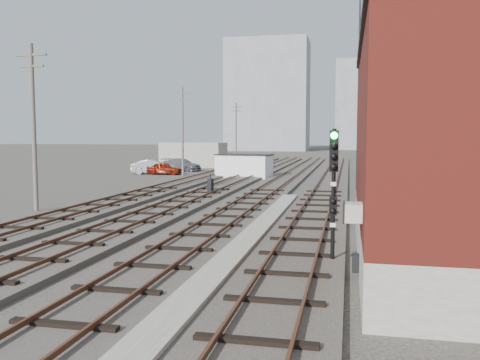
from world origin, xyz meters
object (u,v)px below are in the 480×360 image
(site_trailer, at_px, (244,166))
(car_silver, at_px, (154,167))
(signal_mast, at_px, (333,184))
(switch_stand, at_px, (210,186))
(car_red, at_px, (165,169))
(car_grey, at_px, (182,165))

(site_trailer, xyz_separation_m, car_silver, (-10.38, 2.41, -0.40))
(signal_mast, distance_m, site_trailer, 33.92)
(switch_stand, distance_m, car_red, 19.77)
(signal_mast, relative_size, car_grey, 0.87)
(site_trailer, distance_m, car_silver, 10.67)
(site_trailer, relative_size, car_grey, 1.18)
(signal_mast, distance_m, switch_stand, 19.51)
(car_red, relative_size, car_grey, 0.76)
(switch_stand, xyz_separation_m, car_red, (-9.78, 17.18, -0.01))
(site_trailer, height_order, car_silver, site_trailer)
(signal_mast, xyz_separation_m, car_red, (-18.58, 34.49, -1.94))
(car_red, distance_m, car_grey, 5.85)
(site_trailer, xyz_separation_m, car_red, (-8.97, 1.99, -0.52))
(car_red, height_order, car_grey, car_grey)
(signal_mast, bearing_deg, car_red, 118.31)
(signal_mast, relative_size, car_red, 1.15)
(car_red, xyz_separation_m, car_silver, (-1.41, 0.42, 0.13))
(switch_stand, height_order, car_grey, switch_stand)
(car_silver, relative_size, car_grey, 0.94)
(car_silver, bearing_deg, site_trailer, -115.69)
(switch_stand, xyz_separation_m, site_trailer, (-0.80, 15.20, 0.51))
(site_trailer, distance_m, car_red, 9.20)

